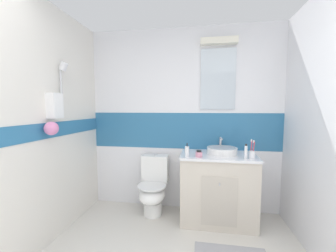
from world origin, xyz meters
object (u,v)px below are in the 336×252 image
sink_basin (222,150)px  toilet (153,187)px  soap_dispenser (187,151)px  toothpaste_tube_upright (246,152)px  hair_gel_jar (199,154)px  toothbrush_cup (252,154)px

sink_basin → toilet: sink_basin is taller
soap_dispenser → sink_basin: bearing=27.2°
toothpaste_tube_upright → soap_dispenser: bearing=178.9°
toilet → soap_dispenser: size_ratio=4.84×
sink_basin → hair_gel_jar: size_ratio=5.18×
toilet → toothbrush_cup: size_ratio=3.58×
sink_basin → toilet: size_ratio=0.52×
toothpaste_tube_upright → toilet: bearing=168.3°
toothbrush_cup → hair_gel_jar: toothbrush_cup is taller
toilet → toothpaste_tube_upright: size_ratio=4.59×
toilet → soap_dispenser: bearing=-25.3°
toilet → sink_basin: bearing=-0.1°
toothbrush_cup → hair_gel_jar: size_ratio=2.76×
soap_dispenser → toothpaste_tube_upright: bearing=-1.1°
toothbrush_cup → toothpaste_tube_upright: toothbrush_cup is taller
sink_basin → toilet: 1.03m
hair_gel_jar → toothpaste_tube_upright: 0.52m
toilet → toothbrush_cup: bearing=-9.4°
sink_basin → toothpaste_tube_upright: bearing=-44.2°
soap_dispenser → toothbrush_cup: bearing=1.6°
sink_basin → toothbrush_cup: (0.31, -0.20, 0.01)m
sink_basin → toothpaste_tube_upright: (0.24, -0.23, 0.04)m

